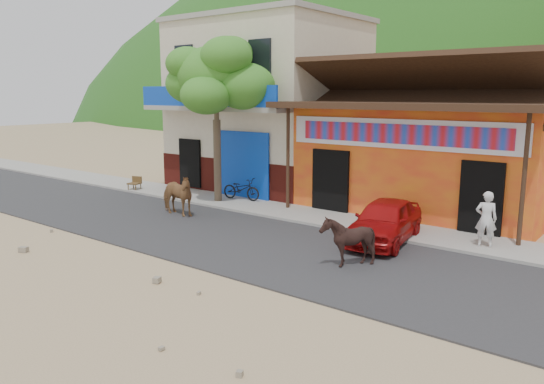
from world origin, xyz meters
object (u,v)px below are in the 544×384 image
at_px(cow_dark, 348,241).
at_px(red_car, 385,221).
at_px(cow_tan, 176,195).
at_px(pedestrian, 486,219).
at_px(tree, 217,120).
at_px(scooter, 241,189).
at_px(cafe_chair_left, 134,178).
at_px(cafe_chair_right, 182,187).

height_order(cow_dark, red_car, cow_dark).
xyz_separation_m(cow_tan, pedestrian, (9.38, 2.30, 0.12)).
height_order(tree, scooter, tree).
height_order(cow_dark, pedestrian, pedestrian).
relative_size(cow_dark, pedestrian, 0.83).
xyz_separation_m(cafe_chair_left, cafe_chair_right, (3.00, -0.05, -0.06)).
height_order(cow_dark, cafe_chair_left, cow_dark).
xyz_separation_m(pedestrian, cafe_chair_right, (-11.13, -0.42, -0.31)).
distance_m(red_car, scooter, 6.94).
distance_m(red_car, cafe_chair_right, 8.75).
relative_size(red_car, scooter, 2.22).
bearing_deg(cow_dark, scooter, -132.93).
distance_m(tree, cafe_chair_right, 2.97).
xyz_separation_m(cow_tan, cow_dark, (7.23, -1.10, -0.08)).
bearing_deg(cafe_chair_left, tree, -11.81).
xyz_separation_m(cow_tan, cafe_chair_right, (-1.75, 1.89, -0.19)).
distance_m(red_car, cafe_chair_left, 11.75).
height_order(cow_tan, red_car, cow_tan).
relative_size(red_car, cafe_chair_left, 3.58).
relative_size(cow_tan, cafe_chair_right, 1.93).
distance_m(scooter, cafe_chair_right, 2.30).
bearing_deg(pedestrian, cafe_chair_left, -19.54).
xyz_separation_m(tree, pedestrian, (9.73, -0.08, -2.26)).
xyz_separation_m(cow_tan, cafe_chair_left, (-4.75, 1.93, -0.13)).
height_order(cow_dark, cafe_chair_right, cow_dark).
bearing_deg(cow_tan, pedestrian, -74.32).
height_order(cow_tan, cow_dark, cow_tan).
xyz_separation_m(tree, cafe_chair_left, (-4.40, -0.45, -2.51)).
relative_size(tree, cafe_chair_right, 7.03).
bearing_deg(red_car, cow_dark, -93.24).
distance_m(cow_dark, red_car, 2.45).
distance_m(cow_dark, cafe_chair_right, 9.47).
distance_m(scooter, pedestrian, 9.16).
distance_m(tree, cow_dark, 8.70).
height_order(pedestrian, cafe_chair_left, pedestrian).
xyz_separation_m(tree, cow_tan, (0.35, -2.39, -2.38)).
relative_size(pedestrian, cafe_chair_right, 1.73).
bearing_deg(pedestrian, tree, -21.54).
height_order(red_car, cafe_chair_right, red_car).
height_order(cow_tan, scooter, cow_tan).
height_order(tree, cow_dark, tree).
distance_m(tree, scooter, 2.73).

